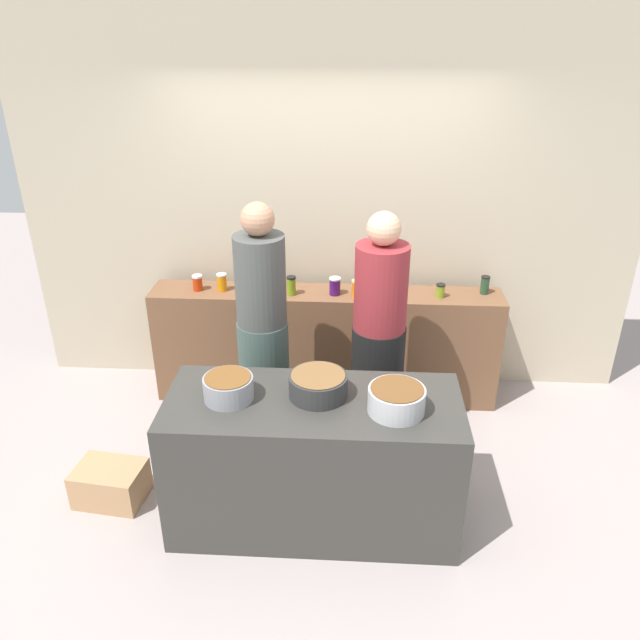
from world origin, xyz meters
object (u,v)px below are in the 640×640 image
preserve_jar_0 (198,283)px  preserve_jar_9 (485,285)px  preserve_jar_3 (270,280)px  cooking_pot_right (396,400)px  preserve_jar_1 (222,282)px  preserve_jar_6 (357,288)px  cooking_pot_center (318,385)px  preserve_jar_4 (291,286)px  preserve_jar_2 (254,280)px  preserve_jar_5 (335,286)px  cook_with_tongs (263,343)px  cook_in_cap (378,348)px  preserve_jar_8 (440,291)px  bread_crate (111,483)px  cooking_pot_left (228,388)px  preserve_jar_7 (381,288)px

preserve_jar_0 → preserve_jar_9: preserve_jar_9 is taller
preserve_jar_3 → preserve_jar_9: size_ratio=1.03×
cooking_pot_right → preserve_jar_1: bearing=130.7°
cooking_pot_right → preserve_jar_6: bearing=99.0°
cooking_pot_center → cooking_pot_right: 0.46m
preserve_jar_4 → preserve_jar_6: (0.50, -0.01, -0.01)m
preserve_jar_2 → preserve_jar_5: (0.63, -0.09, -0.00)m
preserve_jar_9 → cook_with_tongs: 1.76m
preserve_jar_6 → cook_in_cap: bearing=-75.0°
preserve_jar_5 → cooking_pot_center: 1.31m
preserve_jar_1 → preserve_jar_6: size_ratio=1.03×
preserve_jar_1 → preserve_jar_8: bearing=-0.9°
preserve_jar_2 → preserve_jar_3: bearing=-7.5°
preserve_jar_2 → preserve_jar_4: preserve_jar_4 is taller
preserve_jar_3 → cooking_pot_center: 1.45m
preserve_jar_0 → bread_crate: 1.60m
preserve_jar_6 → cook_in_cap: 0.61m
cooking_pot_left → bread_crate: bearing=174.5°
preserve_jar_7 → bread_crate: size_ratio=0.32×
preserve_jar_4 → cooking_pot_center: preserve_jar_4 is taller
preserve_jar_7 → preserve_jar_2: bearing=173.8°
preserve_jar_1 → cooking_pot_right: 1.93m
preserve_jar_3 → preserve_jar_0: bearing=-174.7°
preserve_jar_4 → cook_in_cap: (0.65, -0.57, -0.20)m
preserve_jar_5 → cook_in_cap: cook_in_cap is taller
preserve_jar_7 → cooking_pot_right: bearing=-88.2°
preserve_jar_9 → cook_in_cap: size_ratio=0.08×
preserve_jar_3 → bread_crate: preserve_jar_3 is taller
preserve_jar_5 → cooking_pot_right: bearing=-74.8°
preserve_jar_4 → preserve_jar_0: bearing=176.5°
cooking_pot_right → preserve_jar_5: bearing=105.2°
cooking_pot_left → bread_crate: cooking_pot_left is taller
preserve_jar_4 → preserve_jar_6: 0.50m
preserve_jar_6 → preserve_jar_8: bearing=2.5°
preserve_jar_1 → preserve_jar_2: bearing=15.4°
bread_crate → preserve_jar_3: bearing=57.1°
preserve_jar_2 → preserve_jar_6: 0.81m
preserve_jar_3 → preserve_jar_6: preserve_jar_3 is taller
preserve_jar_1 → preserve_jar_7: bearing=-1.9°
preserve_jar_3 → cook_with_tongs: 0.73m
preserve_jar_6 → cooking_pot_center: (-0.22, -1.28, -0.06)m
cooking_pot_left → preserve_jar_7: bearing=56.4°
preserve_jar_6 → cook_in_cap: (0.15, -0.56, -0.19)m
preserve_jar_1 → preserve_jar_6: (1.04, -0.05, -0.00)m
preserve_jar_2 → bread_crate: (-0.76, -1.37, -0.86)m
preserve_jar_1 → preserve_jar_6: 1.04m
preserve_jar_1 → preserve_jar_3: 0.36m
cooking_pot_left → bread_crate: size_ratio=0.67×
preserve_jar_1 → cooking_pot_right: bearing=-49.3°
preserve_jar_6 → cooking_pot_right: preserve_jar_6 is taller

